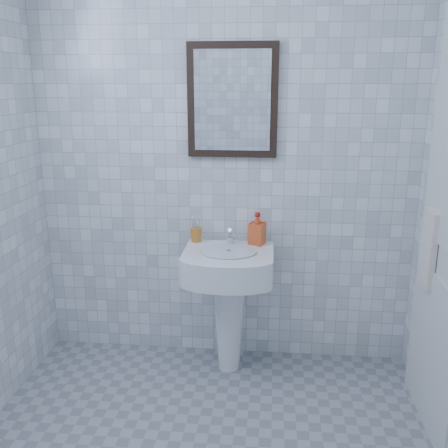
# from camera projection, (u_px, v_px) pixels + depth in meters

# --- Properties ---
(wall_back) EXTENTS (2.20, 0.02, 2.50)m
(wall_back) POSITION_uv_depth(u_px,v_px,m) (225.00, 155.00, 2.85)
(wall_back) COLOR white
(wall_back) RESTS_ON ground
(washbasin) EXTENTS (0.49, 0.36, 0.76)m
(washbasin) POSITION_uv_depth(u_px,v_px,m) (229.00, 289.00, 2.84)
(washbasin) COLOR white
(washbasin) RESTS_ON ground
(faucet) EXTENTS (0.04, 0.09, 0.11)m
(faucet) POSITION_uv_depth(u_px,v_px,m) (230.00, 237.00, 2.85)
(faucet) COLOR silver
(faucet) RESTS_ON washbasin
(toothbrush_cup) EXTENTS (0.09, 0.09, 0.08)m
(toothbrush_cup) POSITION_uv_depth(u_px,v_px,m) (196.00, 235.00, 2.89)
(toothbrush_cup) COLOR orange
(toothbrush_cup) RESTS_ON washbasin
(soap_dispenser) EXTENTS (0.11, 0.11, 0.18)m
(soap_dispenser) POSITION_uv_depth(u_px,v_px,m) (257.00, 228.00, 2.84)
(soap_dispenser) COLOR red
(soap_dispenser) RESTS_ON washbasin
(wall_mirror) EXTENTS (0.50, 0.04, 0.62)m
(wall_mirror) POSITION_uv_depth(u_px,v_px,m) (232.00, 101.00, 2.75)
(wall_mirror) COLOR black
(wall_mirror) RESTS_ON wall_back
(towel_ring) EXTENTS (0.01, 0.18, 0.18)m
(towel_ring) POSITION_uv_depth(u_px,v_px,m) (437.00, 213.00, 2.36)
(towel_ring) COLOR silver
(towel_ring) RESTS_ON wall_right
(hand_towel) EXTENTS (0.03, 0.16, 0.38)m
(hand_towel) POSITION_uv_depth(u_px,v_px,m) (429.00, 249.00, 2.41)
(hand_towel) COLOR white
(hand_towel) RESTS_ON towel_ring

